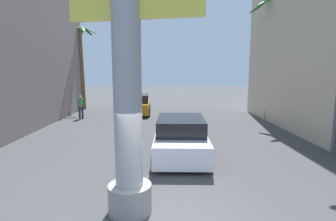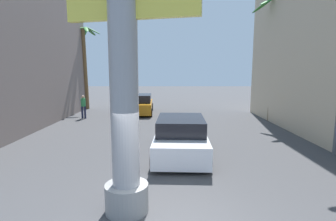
# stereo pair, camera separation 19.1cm
# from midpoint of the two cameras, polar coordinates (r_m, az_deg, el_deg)

# --- Properties ---
(ground_plane) EXTENTS (91.58, 91.58, 0.00)m
(ground_plane) POSITION_cam_midpoint_polar(r_m,az_deg,el_deg) (15.70, 0.39, -4.12)
(ground_plane) COLOR #424244
(neon_sign_pole) EXTENTS (3.48, 1.07, 9.92)m
(neon_sign_pole) POSITION_cam_midpoint_polar(r_m,az_deg,el_deg) (6.31, -8.87, 21.96)
(neon_sign_pole) COLOR #9E9EA3
(neon_sign_pole) RESTS_ON ground
(street_lamp) EXTENTS (2.28, 0.28, 6.92)m
(street_lamp) POSITION_cam_midpoint_polar(r_m,az_deg,el_deg) (12.43, 33.11, 10.60)
(street_lamp) COLOR #59595E
(street_lamp) RESTS_ON ground
(car_lead) EXTENTS (2.32, 4.81, 1.56)m
(car_lead) POSITION_cam_midpoint_polar(r_m,az_deg,el_deg) (10.90, 3.38, -5.81)
(car_lead) COLOR black
(car_lead) RESTS_ON ground
(car_far) EXTENTS (2.20, 4.74, 1.56)m
(car_far) POSITION_cam_midpoint_polar(r_m,az_deg,el_deg) (21.68, -5.73, 1.33)
(car_far) COLOR black
(car_far) RESTS_ON ground
(palm_tree_mid_right) EXTENTS (2.81, 3.01, 8.31)m
(palm_tree_mid_right) POSITION_cam_midpoint_polar(r_m,az_deg,el_deg) (19.75, 22.29, 13.44)
(palm_tree_mid_right) COLOR brown
(palm_tree_mid_right) RESTS_ON ground
(palm_tree_far_left) EXTENTS (2.72, 2.61, 7.37)m
(palm_tree_far_left) POSITION_cam_midpoint_polar(r_m,az_deg,el_deg) (25.02, -17.30, 10.55)
(palm_tree_far_left) COLOR brown
(palm_tree_far_left) RESTS_ON ground
(pedestrian_far_left) EXTENTS (0.37, 0.37, 1.70)m
(pedestrian_far_left) POSITION_cam_midpoint_polar(r_m,az_deg,el_deg) (20.07, -17.59, 1.15)
(pedestrian_far_left) COLOR #1E233F
(pedestrian_far_left) RESTS_ON ground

